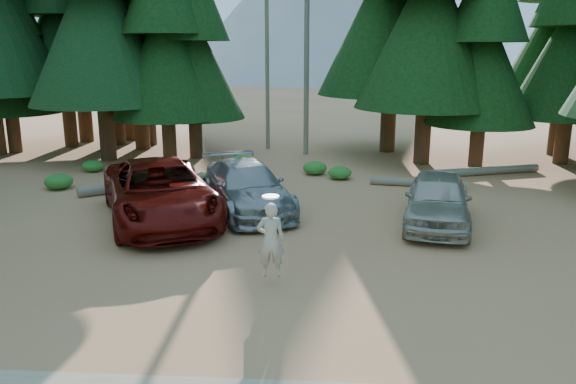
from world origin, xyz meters
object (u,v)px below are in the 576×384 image
object	(u,v)px
red_pickup	(160,192)
silver_minivan_center	(246,187)
silver_minivan_right	(438,199)
log_left	(146,184)
log_mid	(418,183)
frisbee_player	(271,239)
log_right	(482,171)

from	to	relation	value
red_pickup	silver_minivan_center	world-z (taller)	red_pickup
silver_minivan_right	log_left	world-z (taller)	silver_minivan_right
log_left	log_mid	bearing A→B (deg)	-30.45
frisbee_player	silver_minivan_right	bearing A→B (deg)	-137.86
silver_minivan_center	log_left	xyz separation A→B (m)	(-4.07, 2.56, -0.58)
silver_minivan_right	frisbee_player	world-z (taller)	frisbee_player
red_pickup	log_right	size ratio (longest dim) A/B	1.21
log_left	log_right	world-z (taller)	log_left
log_mid	log_right	size ratio (longest dim) A/B	0.67
silver_minivan_right	silver_minivan_center	bearing A→B (deg)	179.84
log_right	log_left	bearing A→B (deg)	174.80
frisbee_player	log_left	size ratio (longest dim) A/B	0.37
log_left	log_mid	xyz separation A→B (m)	(9.96, 0.96, -0.03)
red_pickup	log_left	bearing A→B (deg)	89.74
frisbee_player	log_right	bearing A→B (deg)	-127.40
silver_minivan_center	frisbee_player	distance (m)	5.90
silver_minivan_right	log_right	world-z (taller)	silver_minivan_right
silver_minivan_right	log_left	bearing A→B (deg)	170.42
silver_minivan_center	red_pickup	bearing A→B (deg)	-175.94
frisbee_player	log_mid	size ratio (longest dim) A/B	0.51
silver_minivan_center	log_left	size ratio (longest dim) A/B	1.09
silver_minivan_right	log_mid	bearing A→B (deg)	98.80
frisbee_player	log_mid	xyz separation A→B (m)	(4.58, 9.27, -0.90)
silver_minivan_center	silver_minivan_right	size ratio (longest dim) A/B	1.16
red_pickup	log_left	size ratio (longest dim) A/B	1.32
silver_minivan_center	log_right	world-z (taller)	silver_minivan_center
silver_minivan_center	log_mid	xyz separation A→B (m)	(5.89, 3.52, -0.61)
red_pickup	silver_minivan_right	bearing A→B (deg)	-23.67
log_mid	log_right	xyz separation A→B (m)	(2.90, 2.18, 0.02)
silver_minivan_center	silver_minivan_right	bearing A→B (deg)	-34.07
frisbee_player	log_right	xyz separation A→B (m)	(7.48, 11.45, -0.88)
silver_minivan_center	log_right	xyz separation A→B (m)	(8.79, 5.71, -0.59)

